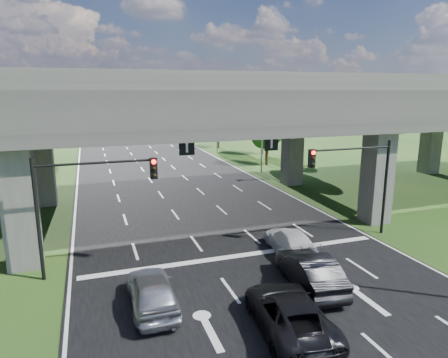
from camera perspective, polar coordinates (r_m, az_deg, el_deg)
ground at (r=19.65m, az=5.99°, el=-14.78°), size 160.00×160.00×0.00m
road at (r=28.30m, az=-2.55°, el=-5.92°), size 18.00×120.00×0.03m
overpass at (r=28.77m, az=-3.85°, el=10.43°), size 80.00×15.00×10.00m
signal_right at (r=25.42m, az=18.61°, el=1.01°), size 5.76×0.54×6.00m
signal_left at (r=20.29m, az=-19.28°, el=-1.88°), size 5.76×0.54×6.00m
streetlight_far at (r=43.59m, az=5.01°, el=8.44°), size 3.38×0.25×10.00m
streetlight_beyond at (r=58.55m, az=-1.40°, el=9.56°), size 3.38×0.25×10.00m
tree_left_near at (r=42.47m, az=-27.68°, el=5.54°), size 4.50×4.50×7.80m
tree_left_far at (r=58.15m, az=-24.47°, el=7.72°), size 4.80×4.80×8.32m
tree_right_near at (r=48.55m, az=6.27°, el=7.24°), size 4.20×4.20×7.28m
tree_right_mid at (r=57.06m, az=5.59°, el=7.74°), size 3.91×3.90×6.76m
tree_right_far at (r=63.01m, az=-0.79°, el=8.85°), size 4.50×4.50×7.80m
car_silver at (r=17.59m, az=-10.24°, el=-15.41°), size 1.89×4.62×1.57m
car_dark at (r=19.35m, az=12.15°, el=-12.68°), size 2.30×5.11×1.63m
car_white at (r=22.99m, az=9.43°, el=-8.75°), size 2.44×4.86×1.36m
car_trailing at (r=16.12m, az=9.26°, el=-18.35°), size 3.10×5.59×1.48m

